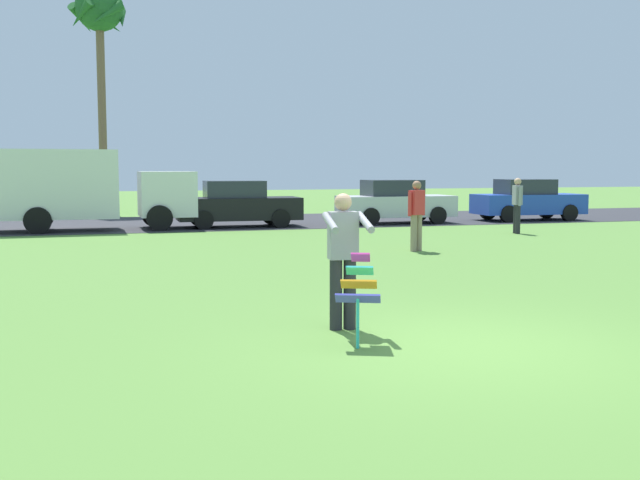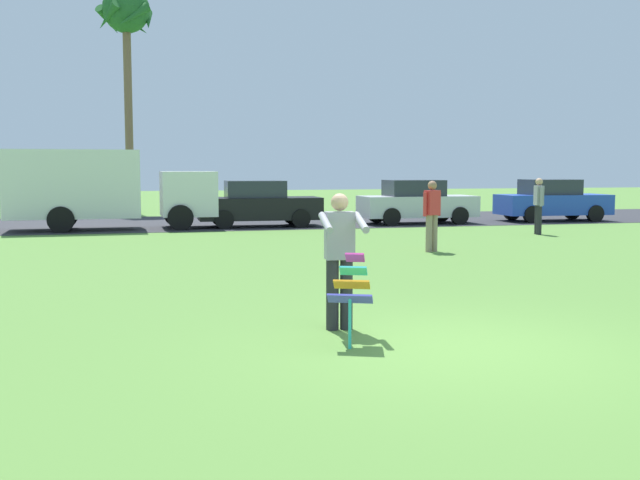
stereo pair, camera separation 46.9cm
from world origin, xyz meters
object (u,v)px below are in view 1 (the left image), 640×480
(parked_car_black, at_px, (238,205))
(parked_car_silver, at_px, (395,202))
(person_kite_flyer, at_px, (343,255))
(parked_car_blue, at_px, (527,201))
(person_walker_near, at_px, (416,213))
(person_walker_far, at_px, (517,204))
(kite_held, at_px, (359,286))
(parked_truck_white_box, at_px, (77,187))
(palm_tree_right_near, at_px, (100,19))

(parked_car_black, relative_size, parked_car_silver, 1.01)
(person_kite_flyer, relative_size, parked_car_blue, 0.41)
(parked_car_black, height_order, person_walker_near, person_walker_near)
(parked_car_blue, bearing_deg, person_kite_flyer, -128.24)
(parked_car_blue, distance_m, person_walker_far, 6.20)
(kite_held, bearing_deg, person_kite_flyer, 83.58)
(kite_held, xyz_separation_m, person_walker_near, (4.69, 8.86, 0.25))
(person_kite_flyer, height_order, kite_held, person_kite_flyer)
(parked_truck_white_box, relative_size, person_walker_near, 3.89)
(person_kite_flyer, distance_m, parked_truck_white_box, 17.11)
(person_walker_near, bearing_deg, parked_truck_white_box, 132.79)
(parked_car_blue, bearing_deg, person_walker_near, -134.60)
(person_walker_far, bearing_deg, parked_car_silver, 111.43)
(parked_car_blue, bearing_deg, parked_car_silver, -179.99)
(parked_car_black, height_order, parked_car_silver, same)
(person_kite_flyer, height_order, parked_car_silver, person_kite_flyer)
(palm_tree_right_near, bearing_deg, person_walker_far, -50.77)
(parked_truck_white_box, bearing_deg, parked_car_blue, 0.00)
(person_walker_near, bearing_deg, parked_car_black, 107.80)
(parked_car_silver, height_order, parked_car_blue, same)
(parked_truck_white_box, height_order, parked_car_silver, parked_truck_white_box)
(person_kite_flyer, height_order, parked_car_blue, person_kite_flyer)
(person_kite_flyer, bearing_deg, parked_car_silver, 65.47)
(person_kite_flyer, xyz_separation_m, person_walker_near, (4.59, 8.02, -0.02))
(parked_car_silver, relative_size, parked_car_blue, 0.99)
(person_walker_far, bearing_deg, parked_car_blue, 54.90)
(parked_car_silver, height_order, person_walker_far, person_walker_far)
(parked_truck_white_box, bearing_deg, parked_car_black, 0.00)
(parked_car_silver, bearing_deg, person_kite_flyer, -114.53)
(person_kite_flyer, relative_size, parked_truck_white_box, 0.26)
(person_walker_far, bearing_deg, palm_tree_right_near, 129.23)
(parked_truck_white_box, xyz_separation_m, palm_tree_right_near, (0.99, 9.77, 7.19))
(parked_car_black, bearing_deg, kite_held, -96.12)
(kite_held, relative_size, parked_car_blue, 0.25)
(parked_car_silver, distance_m, person_walker_near, 9.24)
(parked_car_blue, bearing_deg, parked_truck_white_box, -180.00)
(kite_held, distance_m, parked_car_black, 17.69)
(parked_car_black, bearing_deg, parked_truck_white_box, -180.00)
(parked_car_silver, bearing_deg, parked_car_blue, 0.01)
(kite_held, relative_size, parked_car_silver, 0.25)
(parked_car_silver, bearing_deg, parked_truck_white_box, 180.00)
(kite_held, bearing_deg, person_walker_near, 62.13)
(parked_truck_white_box, distance_m, person_walker_near, 11.90)
(palm_tree_right_near, bearing_deg, person_kite_flyer, -84.64)
(parked_truck_white_box, height_order, parked_car_blue, parked_truck_white_box)
(parked_truck_white_box, height_order, person_walker_near, parked_truck_white_box)
(parked_car_blue, bearing_deg, kite_held, -127.08)
(kite_held, height_order, palm_tree_right_near, palm_tree_right_near)
(parked_car_blue, distance_m, person_walker_near, 12.25)
(person_kite_flyer, height_order, parked_car_black, person_kite_flyer)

